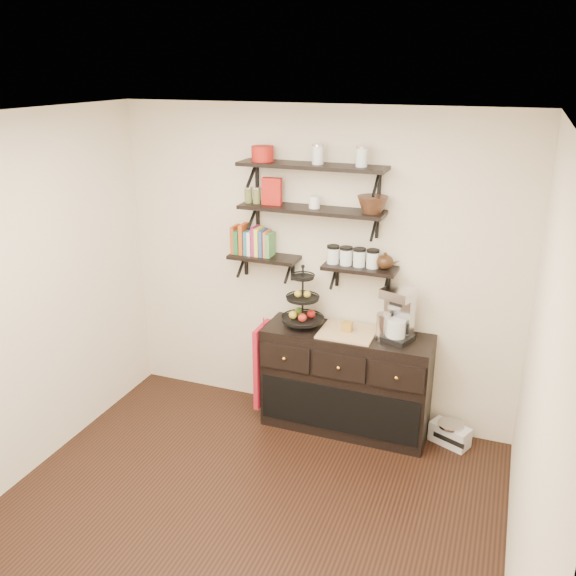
{
  "coord_description": "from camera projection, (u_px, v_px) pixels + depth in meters",
  "views": [
    {
      "loc": [
        1.53,
        -2.95,
        2.98
      ],
      "look_at": [
        -0.02,
        1.15,
        1.37
      ],
      "focal_mm": 38.0,
      "sensor_mm": 36.0,
      "label": 1
    }
  ],
  "objects": [
    {
      "name": "sideboard",
      "position": [
        346.0,
        381.0,
        5.18
      ],
      "size": [
        1.4,
        0.5,
        0.92
      ],
      "color": "black",
      "rests_on": "floor"
    },
    {
      "name": "right_wall",
      "position": [
        535.0,
        407.0,
        3.08
      ],
      "size": [
        0.02,
        3.5,
        2.7
      ],
      "primitive_type": "cube",
      "color": "#EFE3CB",
      "rests_on": "ground"
    },
    {
      "name": "teapot",
      "position": [
        385.0,
        261.0,
        4.83
      ],
      "size": [
        0.21,
        0.17,
        0.14
      ],
      "primitive_type": null,
      "rotation": [
        0.0,
        0.0,
        -0.18
      ],
      "color": "#301C0E",
      "rests_on": "shelf_low_right"
    },
    {
      "name": "walnut_bowl",
      "position": [
        372.0,
        205.0,
        4.7
      ],
      "size": [
        0.24,
        0.24,
        0.13
      ],
      "primitive_type": null,
      "color": "black",
      "rests_on": "shelf_mid"
    },
    {
      "name": "thermal_carafe",
      "position": [
        383.0,
        327.0,
        4.87
      ],
      "size": [
        0.11,
        0.11,
        0.22
      ],
      "primitive_type": "cylinder",
      "color": "silver",
      "rests_on": "sideboard"
    },
    {
      "name": "shelf_top",
      "position": [
        312.0,
        166.0,
        4.78
      ],
      "size": [
        1.2,
        0.27,
        0.23
      ],
      "color": "black",
      "rests_on": "back_wall"
    },
    {
      "name": "fruit_stand",
      "position": [
        303.0,
        306.0,
        5.1
      ],
      "size": [
        0.35,
        0.35,
        0.52
      ],
      "rotation": [
        0.0,
        0.0,
        -0.29
      ],
      "color": "black",
      "rests_on": "sideboard"
    },
    {
      "name": "candle",
      "position": [
        347.0,
        327.0,
        5.01
      ],
      "size": [
        0.08,
        0.08,
        0.08
      ],
      "primitive_type": "cube",
      "color": "olive",
      "rests_on": "sideboard"
    },
    {
      "name": "shelf_mid",
      "position": [
        311.0,
        210.0,
        4.9
      ],
      "size": [
        1.2,
        0.27,
        0.23
      ],
      "color": "black",
      "rests_on": "back_wall"
    },
    {
      "name": "recipe_box",
      "position": [
        272.0,
        191.0,
        4.96
      ],
      "size": [
        0.16,
        0.07,
        0.22
      ],
      "primitive_type": "cube",
      "rotation": [
        0.0,
        0.0,
        0.08
      ],
      "color": "#A41912",
      "rests_on": "shelf_mid"
    },
    {
      "name": "back_wall",
      "position": [
        315.0,
        268.0,
        5.2
      ],
      "size": [
        3.5,
        0.02,
        2.7
      ],
      "primitive_type": "cube",
      "color": "#EFE3CB",
      "rests_on": "ground"
    },
    {
      "name": "ceiling",
      "position": [
        215.0,
        122.0,
        3.2
      ],
      "size": [
        3.5,
        3.5,
        0.02
      ],
      "primitive_type": "cube",
      "color": "white",
      "rests_on": "back_wall"
    },
    {
      "name": "shelf_low_right",
      "position": [
        360.0,
        269.0,
        4.93
      ],
      "size": [
        0.6,
        0.25,
        0.23
      ],
      "color": "black",
      "rests_on": "back_wall"
    },
    {
      "name": "cookbooks",
      "position": [
        255.0,
        242.0,
        5.19
      ],
      "size": [
        0.36,
        0.15,
        0.26
      ],
      "color": "#A2401C",
      "rests_on": "shelf_low_left"
    },
    {
      "name": "radio",
      "position": [
        450.0,
        434.0,
        5.07
      ],
      "size": [
        0.36,
        0.29,
        0.19
      ],
      "rotation": [
        0.0,
        0.0,
        -0.41
      ],
      "color": "silver",
      "rests_on": "floor"
    },
    {
      "name": "ramekins",
      "position": [
        315.0,
        202.0,
        4.86
      ],
      "size": [
        0.09,
        0.09,
        0.1
      ],
      "primitive_type": "cylinder",
      "color": "white",
      "rests_on": "shelf_mid"
    },
    {
      "name": "glass_canisters",
      "position": [
        353.0,
        258.0,
        4.92
      ],
      "size": [
        0.43,
        0.1,
        0.13
      ],
      "color": "silver",
      "rests_on": "shelf_low_right"
    },
    {
      "name": "floor",
      "position": [
        231.0,
        533.0,
        4.13
      ],
      "size": [
        3.5,
        3.5,
        0.0
      ],
      "primitive_type": "plane",
      "color": "black",
      "rests_on": "ground"
    },
    {
      "name": "shelf_low_left",
      "position": [
        264.0,
        258.0,
        5.21
      ],
      "size": [
        0.6,
        0.25,
        0.23
      ],
      "color": "black",
      "rests_on": "back_wall"
    },
    {
      "name": "coffee_maker",
      "position": [
        398.0,
        315.0,
        4.85
      ],
      "size": [
        0.3,
        0.3,
        0.44
      ],
      "rotation": [
        0.0,
        0.0,
        -0.34
      ],
      "color": "black",
      "rests_on": "sideboard"
    },
    {
      "name": "red_pot",
      "position": [
        263.0,
        154.0,
        4.89
      ],
      "size": [
        0.18,
        0.18,
        0.12
      ],
      "primitive_type": "cylinder",
      "color": "#A41912",
      "rests_on": "shelf_top"
    },
    {
      "name": "apron",
      "position": [
        262.0,
        364.0,
        5.31
      ],
      "size": [
        0.04,
        0.32,
        0.74
      ],
      "primitive_type": "cube",
      "color": "maroon",
      "rests_on": "sideboard"
    }
  ]
}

